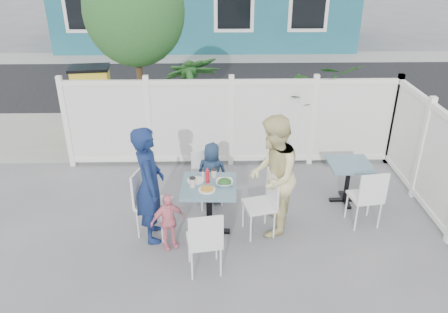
{
  "coord_description": "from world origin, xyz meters",
  "views": [
    {
      "loc": [
        -0.18,
        -4.79,
        3.71
      ],
      "look_at": [
        -0.06,
        0.68,
        1.0
      ],
      "focal_mm": 35.0,
      "sensor_mm": 36.0,
      "label": 1
    }
  ],
  "objects_px": {
    "main_table": "(209,196)",
    "man": "(150,185)",
    "utility_cabinet": "(94,101)",
    "woman": "(273,176)",
    "spare_table": "(349,172)",
    "chair_left": "(148,197)",
    "boy": "(212,173)",
    "chair_back": "(206,174)",
    "toddler": "(168,221)",
    "chair_right": "(265,199)",
    "chair_near": "(205,238)"
  },
  "relations": [
    {
      "from": "chair_right",
      "to": "main_table",
      "type": "bearing_deg",
      "value": 77.14
    },
    {
      "from": "utility_cabinet",
      "to": "toddler",
      "type": "bearing_deg",
      "value": -71.23
    },
    {
      "from": "spare_table",
      "to": "chair_back",
      "type": "distance_m",
      "value": 2.2
    },
    {
      "from": "chair_back",
      "to": "chair_near",
      "type": "xyz_separation_m",
      "value": [
        0.02,
        -1.67,
        0.03
      ]
    },
    {
      "from": "woman",
      "to": "spare_table",
      "type": "bearing_deg",
      "value": 131.64
    },
    {
      "from": "utility_cabinet",
      "to": "spare_table",
      "type": "xyz_separation_m",
      "value": [
        4.61,
        -2.92,
        -0.16
      ]
    },
    {
      "from": "chair_back",
      "to": "boy",
      "type": "bearing_deg",
      "value": 165.52
    },
    {
      "from": "utility_cabinet",
      "to": "chair_left",
      "type": "height_order",
      "value": "utility_cabinet"
    },
    {
      "from": "main_table",
      "to": "woman",
      "type": "bearing_deg",
      "value": 4.45
    },
    {
      "from": "chair_left",
      "to": "woman",
      "type": "relative_size",
      "value": 0.56
    },
    {
      "from": "spare_table",
      "to": "chair_right",
      "type": "xyz_separation_m",
      "value": [
        -1.38,
        -0.78,
        0.01
      ]
    },
    {
      "from": "spare_table",
      "to": "chair_right",
      "type": "distance_m",
      "value": 1.59
    },
    {
      "from": "toddler",
      "to": "chair_right",
      "type": "bearing_deg",
      "value": -12.24
    },
    {
      "from": "utility_cabinet",
      "to": "chair_right",
      "type": "relative_size",
      "value": 1.49
    },
    {
      "from": "chair_right",
      "to": "woman",
      "type": "height_order",
      "value": "woman"
    },
    {
      "from": "spare_table",
      "to": "chair_near",
      "type": "relative_size",
      "value": 0.74
    },
    {
      "from": "spare_table",
      "to": "man",
      "type": "height_order",
      "value": "man"
    },
    {
      "from": "spare_table",
      "to": "man",
      "type": "distance_m",
      "value": 3.06
    },
    {
      "from": "man",
      "to": "boy",
      "type": "relative_size",
      "value": 1.66
    },
    {
      "from": "toddler",
      "to": "chair_near",
      "type": "bearing_deg",
      "value": -72.93
    },
    {
      "from": "chair_left",
      "to": "toddler",
      "type": "relative_size",
      "value": 1.19
    },
    {
      "from": "chair_back",
      "to": "man",
      "type": "relative_size",
      "value": 0.52
    },
    {
      "from": "main_table",
      "to": "man",
      "type": "height_order",
      "value": "man"
    },
    {
      "from": "chair_right",
      "to": "toddler",
      "type": "xyz_separation_m",
      "value": [
        -1.3,
        -0.32,
        -0.13
      ]
    },
    {
      "from": "chair_left",
      "to": "main_table",
      "type": "bearing_deg",
      "value": 102.69
    },
    {
      "from": "spare_table",
      "to": "man",
      "type": "bearing_deg",
      "value": -163.62
    },
    {
      "from": "woman",
      "to": "toddler",
      "type": "height_order",
      "value": "woman"
    },
    {
      "from": "man",
      "to": "spare_table",
      "type": "bearing_deg",
      "value": -83.88
    },
    {
      "from": "main_table",
      "to": "chair_back",
      "type": "relative_size",
      "value": 0.91
    },
    {
      "from": "man",
      "to": "boy",
      "type": "distance_m",
      "value": 1.27
    },
    {
      "from": "main_table",
      "to": "spare_table",
      "type": "bearing_deg",
      "value": 20.4
    },
    {
      "from": "boy",
      "to": "man",
      "type": "bearing_deg",
      "value": 60.81
    },
    {
      "from": "chair_left",
      "to": "boy",
      "type": "relative_size",
      "value": 0.97
    },
    {
      "from": "chair_back",
      "to": "chair_near",
      "type": "relative_size",
      "value": 0.94
    },
    {
      "from": "chair_near",
      "to": "woman",
      "type": "distance_m",
      "value": 1.32
    },
    {
      "from": "utility_cabinet",
      "to": "chair_near",
      "type": "height_order",
      "value": "utility_cabinet"
    },
    {
      "from": "chair_near",
      "to": "toddler",
      "type": "relative_size",
      "value": 1.11
    },
    {
      "from": "main_table",
      "to": "man",
      "type": "relative_size",
      "value": 0.47
    },
    {
      "from": "main_table",
      "to": "utility_cabinet",
      "type": "bearing_deg",
      "value": 123.54
    },
    {
      "from": "utility_cabinet",
      "to": "boy",
      "type": "relative_size",
      "value": 1.38
    },
    {
      "from": "main_table",
      "to": "boy",
      "type": "bearing_deg",
      "value": 87.64
    },
    {
      "from": "chair_right",
      "to": "boy",
      "type": "bearing_deg",
      "value": 27.23
    },
    {
      "from": "spare_table",
      "to": "man",
      "type": "relative_size",
      "value": 0.41
    },
    {
      "from": "main_table",
      "to": "boy",
      "type": "height_order",
      "value": "boy"
    },
    {
      "from": "chair_right",
      "to": "utility_cabinet",
      "type": "bearing_deg",
      "value": 27.31
    },
    {
      "from": "woman",
      "to": "boy",
      "type": "xyz_separation_m",
      "value": [
        -0.82,
        0.78,
        -0.36
      ]
    },
    {
      "from": "utility_cabinet",
      "to": "woman",
      "type": "relative_size",
      "value": 0.79
    },
    {
      "from": "utility_cabinet",
      "to": "chair_near",
      "type": "xyz_separation_m",
      "value": [
        2.42,
        -4.56,
        -0.16
      ]
    },
    {
      "from": "chair_left",
      "to": "chair_near",
      "type": "bearing_deg",
      "value": 57.89
    },
    {
      "from": "chair_back",
      "to": "boy",
      "type": "height_order",
      "value": "boy"
    }
  ]
}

